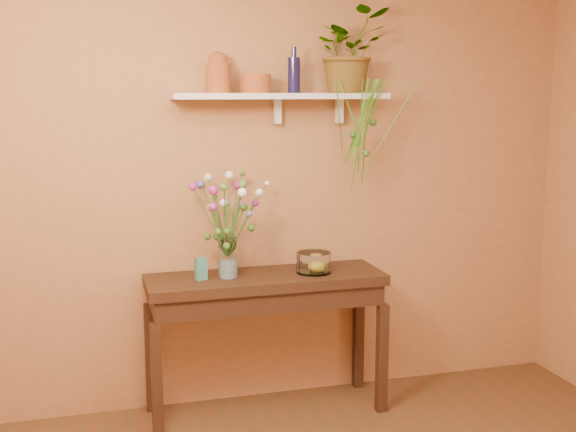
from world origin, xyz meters
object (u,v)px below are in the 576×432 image
object	(u,v)px
terracotta_jug	(218,73)
glass_bowl	(314,263)
bouquet	(227,204)
spider_plant	(349,51)
glass_vase	(228,261)
sideboard	(266,295)
blue_bottle	(294,74)

from	to	relation	value
terracotta_jug	glass_bowl	bearing A→B (deg)	-12.86
bouquet	terracotta_jug	bearing A→B (deg)	101.93
spider_plant	glass_vase	distance (m)	1.47
bouquet	glass_bowl	size ratio (longest dim) A/B	2.40
glass_vase	spider_plant	bearing A→B (deg)	10.00
sideboard	blue_bottle	world-z (taller)	blue_bottle
spider_plant	glass_bowl	xyz separation A→B (m)	(-0.27, -0.17, -1.27)
glass_bowl	glass_vase	bearing A→B (deg)	176.80
blue_bottle	bouquet	world-z (taller)	blue_bottle
terracotta_jug	bouquet	xyz separation A→B (m)	(0.02, -0.11, -0.75)
blue_bottle	bouquet	distance (m)	0.87
blue_bottle	bouquet	size ratio (longest dim) A/B	0.54
terracotta_jug	bouquet	bearing A→B (deg)	-78.07
spider_plant	glass_bowl	world-z (taller)	spider_plant
glass_vase	glass_bowl	size ratio (longest dim) A/B	1.13
terracotta_jug	glass_vase	bearing A→B (deg)	-76.55
sideboard	terracotta_jug	world-z (taller)	terracotta_jug
glass_vase	glass_bowl	xyz separation A→B (m)	(0.52, -0.03, -0.04)
bouquet	glass_bowl	distance (m)	0.65
blue_bottle	spider_plant	bearing A→B (deg)	8.45
glass_bowl	spider_plant	bearing A→B (deg)	31.94
sideboard	terracotta_jug	distance (m)	1.34
sideboard	glass_bowl	distance (m)	0.35
sideboard	glass_bowl	bearing A→B (deg)	-5.12
sideboard	bouquet	world-z (taller)	bouquet
sideboard	blue_bottle	bearing A→B (deg)	23.75
blue_bottle	spider_plant	world-z (taller)	spider_plant
blue_bottle	glass_vase	xyz separation A→B (m)	(-0.43, -0.09, -1.08)
blue_bottle	terracotta_jug	bearing A→B (deg)	178.80
glass_vase	glass_bowl	bearing A→B (deg)	-3.20
glass_vase	blue_bottle	bearing A→B (deg)	11.30
sideboard	blue_bottle	distance (m)	1.33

